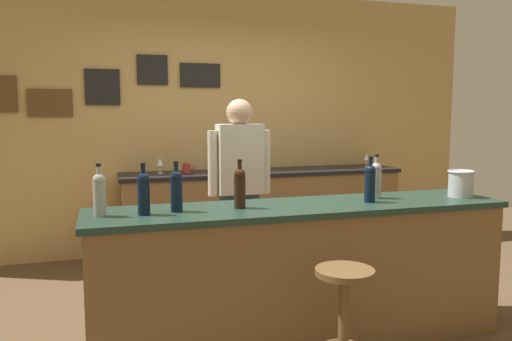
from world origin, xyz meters
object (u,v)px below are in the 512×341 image
wine_bottle_e (370,182)px  wine_bottle_f (376,179)px  wine_glass_b (261,160)px  coffee_mug (187,168)px  wine_bottle_c (176,189)px  ice_bucket (461,183)px  wine_glass_a (160,162)px  wine_bottle_b (144,192)px  wine_glass_c (367,157)px  bar_stool (344,308)px  wine_bottle_a (99,193)px  bartender (240,184)px  wine_bottle_d (240,187)px

wine_bottle_e → wine_bottle_f: size_ratio=1.00×
wine_glass_b → coffee_mug: size_ratio=1.24×
wine_bottle_e → coffee_mug: size_ratio=2.45×
wine_bottle_c → ice_bucket: wine_bottle_c is taller
wine_bottle_e → wine_glass_a: bearing=117.7°
wine_bottle_b → wine_glass_c: size_ratio=1.97×
bar_stool → wine_bottle_b: (-1.00, 0.59, 0.60)m
wine_bottle_a → wine_glass_b: wine_bottle_a is taller
ice_bucket → wine_glass_b: size_ratio=1.21×
wine_bottle_a → wine_bottle_b: bearing=-6.7°
ice_bucket → coffee_mug: 2.68m
wine_glass_a → wine_glass_c: 2.29m
wine_glass_c → wine_bottle_c: bearing=-140.0°
bartender → wine_glass_b: bearing=64.5°
bartender → wine_bottle_a: 1.43m
wine_glass_a → coffee_mug: wine_glass_a is taller
wine_bottle_b → wine_glass_a: bearing=81.3°
bartender → wine_bottle_f: bartender is taller
wine_glass_b → wine_bottle_d: bearing=-111.1°
ice_bucket → wine_glass_b: bearing=110.9°
bar_stool → wine_bottle_e: 0.95m
wine_bottle_b → wine_bottle_e: size_ratio=1.00×
wine_bottle_a → coffee_mug: size_ratio=2.45×
wine_bottle_a → bartender: bearing=40.5°
wine_bottle_d → ice_bucket: 1.60m
wine_bottle_c → wine_glass_a: bearing=86.4°
wine_glass_c → bartender: bearing=-147.9°
wine_glass_a → wine_bottle_b: bearing=-98.7°
wine_bottle_d → wine_glass_b: wine_bottle_d is taller
wine_bottle_d → coffee_mug: bearing=89.7°
wine_bottle_e → wine_bottle_c: bearing=177.8°
bar_stool → wine_bottle_e: size_ratio=2.22×
wine_glass_b → ice_bucket: bearing=-69.1°
wine_bottle_e → ice_bucket: 0.72m
wine_bottle_a → wine_bottle_b: same height
wine_glass_c → wine_bottle_e: bearing=-118.9°
wine_bottle_b → wine_bottle_c: same height
wine_bottle_b → wine_glass_a: 2.18m
wine_bottle_d → wine_glass_a: size_ratio=1.97×
wine_bottle_b → wine_bottle_f: bearing=4.1°
wine_bottle_d → wine_glass_a: (-0.26, 2.12, -0.05)m
wine_bottle_e → wine_bottle_d: bearing=176.9°
wine_bottle_b → wine_bottle_d: same height
bar_stool → wine_bottle_c: (-0.80, 0.62, 0.60)m
wine_glass_a → wine_glass_c: bearing=-2.3°
wine_bottle_f → wine_glass_c: size_ratio=1.97×
wine_bottle_a → wine_glass_b: (1.63, 2.07, -0.05)m
wine_bottle_a → ice_bucket: size_ratio=1.63×
ice_bucket → wine_glass_b: (-0.81, 2.11, -0.01)m
bartender → wine_bottle_a: (-1.08, -0.92, 0.12)m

